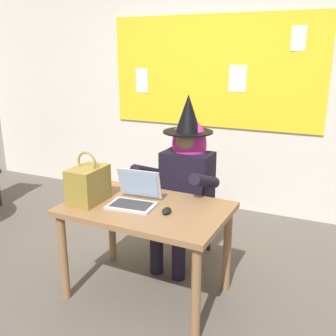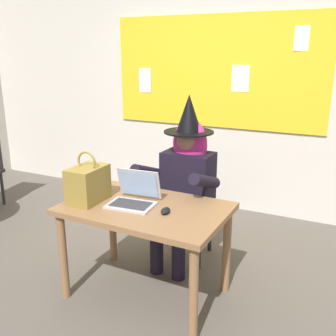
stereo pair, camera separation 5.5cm
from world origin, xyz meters
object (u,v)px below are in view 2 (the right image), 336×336
at_px(person_costumed, 185,174).
at_px(handbag, 88,184).
at_px(laptop, 134,197).
at_px(desk_main, 145,219).
at_px(computer_mouse, 165,211).
at_px(chair_at_desk, 190,202).

relative_size(person_costumed, handbag, 3.80).
bearing_deg(person_costumed, laptop, -11.32).
height_order(desk_main, computer_mouse, computer_mouse).
bearing_deg(computer_mouse, desk_main, 154.73).
xyz_separation_m(desk_main, person_costumed, (0.04, 0.61, 0.17)).
height_order(chair_at_desk, handbag, handbag).
relative_size(desk_main, computer_mouse, 11.25).
xyz_separation_m(person_costumed, handbag, (-0.46, -0.70, 0.06)).
bearing_deg(person_costumed, computer_mouse, 13.97).
xyz_separation_m(laptop, computer_mouse, (0.28, -0.06, -0.04)).
distance_m(chair_at_desk, laptop, 0.78).
xyz_separation_m(chair_at_desk, computer_mouse, (0.14, -0.78, 0.24)).
height_order(desk_main, chair_at_desk, chair_at_desk).
relative_size(person_costumed, laptop, 4.07).
bearing_deg(chair_at_desk, laptop, -14.99).
xyz_separation_m(chair_at_desk, handbag, (-0.46, -0.82, 0.35)).
bearing_deg(person_costumed, chair_at_desk, -176.20).
bearing_deg(desk_main, chair_at_desk, 86.91).
xyz_separation_m(person_costumed, laptop, (-0.14, -0.60, -0.02)).
bearing_deg(chair_at_desk, computer_mouse, 6.28).
xyz_separation_m(desk_main, laptop, (-0.10, 0.01, 0.15)).
distance_m(laptop, computer_mouse, 0.29).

